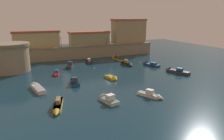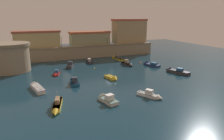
{
  "view_description": "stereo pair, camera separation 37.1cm",
  "coord_description": "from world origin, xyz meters",
  "views": [
    {
      "loc": [
        -21.6,
        -50.59,
        14.77
      ],
      "look_at": [
        0.0,
        -0.59,
        0.98
      ],
      "focal_mm": 34.45,
      "sensor_mm": 36.0,
      "label": 1
    },
    {
      "loc": [
        -21.26,
        -50.73,
        14.77
      ],
      "look_at": [
        0.0,
        -0.59,
        0.98
      ],
      "focal_mm": 34.45,
      "sensor_mm": 36.0,
      "label": 2
    }
  ],
  "objects": [
    {
      "name": "moored_boat_7",
      "position": [
        -16.82,
        -17.22,
        0.47
      ],
      "size": [
        2.86,
        6.83,
        2.9
      ],
      "rotation": [
        0.0,
        0.0,
        -1.83
      ],
      "color": "gold",
      "rests_on": "ground"
    },
    {
      "name": "moored_boat_5",
      "position": [
        14.38,
        3.76,
        0.37
      ],
      "size": [
        3.72,
        6.28,
        3.32
      ],
      "rotation": [
        0.0,
        0.0,
        1.9
      ],
      "color": "navy",
      "rests_on": "ground"
    },
    {
      "name": "moored_boat_8",
      "position": [
        9.24,
        17.24,
        0.31
      ],
      "size": [
        1.99,
        7.31,
        3.23
      ],
      "rotation": [
        0.0,
        0.0,
        1.66
      ],
      "color": "gold",
      "rests_on": "ground"
    },
    {
      "name": "fortress_tower",
      "position": [
        -24.21,
        12.41,
        3.93
      ],
      "size": [
        10.46,
        10.46,
        7.75
      ],
      "color": "gray",
      "rests_on": "ground"
    },
    {
      "name": "moored_boat_4",
      "position": [
        0.14,
        -19.0,
        0.43
      ],
      "size": [
        3.52,
        5.31,
        1.72
      ],
      "rotation": [
        0.0,
        0.0,
        -1.09
      ],
      "color": "white",
      "rests_on": "ground"
    },
    {
      "name": "moored_boat_0",
      "position": [
        8.17,
        6.26,
        0.47
      ],
      "size": [
        2.17,
        5.46,
        2.56
      ],
      "rotation": [
        0.0,
        0.0,
        -1.41
      ],
      "color": "#333338",
      "rests_on": "ground"
    },
    {
      "name": "moored_boat_11",
      "position": [
        -8.26,
        -17.31,
        0.44
      ],
      "size": [
        2.78,
        5.42,
        2.05
      ],
      "rotation": [
        0.0,
        0.0,
        1.79
      ],
      "color": "silver",
      "rests_on": "ground"
    },
    {
      "name": "moored_boat_12",
      "position": [
        -11.08,
        -4.84,
        0.43
      ],
      "size": [
        2.3,
        5.31,
        2.2
      ],
      "rotation": [
        0.0,
        0.0,
        1.45
      ],
      "color": "#195689",
      "rests_on": "ground"
    },
    {
      "name": "moored_boat_6",
      "position": [
        -19.18,
        -5.84,
        0.42
      ],
      "size": [
        2.82,
        7.41,
        1.46
      ],
      "rotation": [
        0.0,
        0.0,
        1.75
      ],
      "color": "white",
      "rests_on": "ground"
    },
    {
      "name": "moored_boat_1",
      "position": [
        -13.7,
        3.76,
        0.36
      ],
      "size": [
        2.56,
        4.34,
        1.53
      ],
      "rotation": [
        0.0,
        0.0,
        -1.92
      ],
      "color": "red",
      "rests_on": "ground"
    },
    {
      "name": "quay_lamp_0",
      "position": [
        -8.6,
        23.15,
        6.87
      ],
      "size": [
        0.32,
        0.32,
        3.84
      ],
      "color": "black",
      "rests_on": "quay_wall"
    },
    {
      "name": "old_town_backdrop",
      "position": [
        4.35,
        27.01,
        7.77
      ],
      "size": [
        50.02,
        5.57,
        9.44
      ],
      "color": "tan",
      "rests_on": "ground"
    },
    {
      "name": "moored_boat_3",
      "position": [
        -1.91,
        -5.4,
        0.3
      ],
      "size": [
        2.29,
        4.61,
        1.57
      ],
      "rotation": [
        0.0,
        0.0,
        -1.42
      ],
      "color": "gold",
      "rests_on": "ground"
    },
    {
      "name": "mooring_buoy_0",
      "position": [
        -2.38,
        6.72,
        0.0
      ],
      "size": [
        0.45,
        0.45,
        0.45
      ],
      "primitive_type": "sphere",
      "color": "yellow",
      "rests_on": "ground"
    },
    {
      "name": "quay_lamp_1",
      "position": [
        8.13,
        23.15,
        6.41
      ],
      "size": [
        0.32,
        0.32,
        3.05
      ],
      "color": "black",
      "rests_on": "quay_wall"
    },
    {
      "name": "mooring_buoy_1",
      "position": [
        13.67,
        8.12,
        0.0
      ],
      "size": [
        0.61,
        0.61,
        0.61
      ],
      "primitive_type": "sphere",
      "color": "#EA4C19",
      "rests_on": "ground"
    },
    {
      "name": "moored_boat_9",
      "position": [
        -1.34,
        15.46,
        0.45
      ],
      "size": [
        1.96,
        5.88,
        1.61
      ],
      "rotation": [
        0.0,
        0.0,
        1.47
      ],
      "color": "#333338",
      "rests_on": "ground"
    },
    {
      "name": "quay_wall",
      "position": [
        0.0,
        23.15,
        2.19
      ],
      "size": [
        52.73,
        2.89,
        4.35
      ],
      "color": "gray",
      "rests_on": "ground"
    },
    {
      "name": "moored_boat_10",
      "position": [
        -8.32,
        11.1,
        0.55
      ],
      "size": [
        3.56,
        5.48,
        2.13
      ],
      "rotation": [
        0.0,
        0.0,
        1.15
      ],
      "color": "#333338",
      "rests_on": "ground"
    },
    {
      "name": "moored_boat_2",
      "position": [
        15.93,
        -6.54,
        0.48
      ],
      "size": [
        4.09,
        7.17,
        1.93
      ],
      "rotation": [
        0.0,
        0.0,
        1.94
      ],
      "color": "#333338",
      "rests_on": "ground"
    },
    {
      "name": "ground_plane",
      "position": [
        0.0,
        0.0,
        0.0
      ],
      "size": [
        131.12,
        131.12,
        0.0
      ],
      "primitive_type": "plane",
      "color": "#112D3D"
    }
  ]
}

